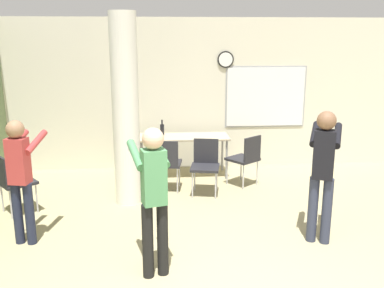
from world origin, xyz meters
The scene contains 11 objects.
wall_back centered at (0.02, 5.06, 1.40)m, with size 8.00×0.15×2.80m.
support_pillar centered at (-1.13, 3.27, 1.40)m, with size 0.39×0.39×2.80m.
folding_table centered at (-0.23, 4.48, 0.68)m, with size 1.62×0.62×0.73m.
bottle_on_table centered at (-0.60, 4.58, 0.84)m, with size 0.07×0.07×0.28m.
chair_table_front centered at (0.07, 3.55, 0.51)m, with size 0.51×0.51×0.87m.
chair_by_left_wall centered at (-2.72, 2.93, 0.51)m, with size 0.62×0.62×0.87m.
chair_table_left centered at (-0.54, 3.68, 0.51)m, with size 0.50×0.50×0.87m.
chair_table_right centered at (0.78, 3.86, 0.51)m, with size 0.62×0.62×0.87m.
person_playing_front centered at (-0.72, 1.17, 0.94)m, with size 0.46×0.63×1.59m.
person_watching_back centered at (-2.29, 2.02, 0.90)m, with size 0.42×0.59×1.52m.
person_playing_side centered at (1.28, 1.78, 0.96)m, with size 0.53×0.68×1.62m.
Camera 1 is at (-0.65, -2.93, 2.43)m, focal length 40.00 mm.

